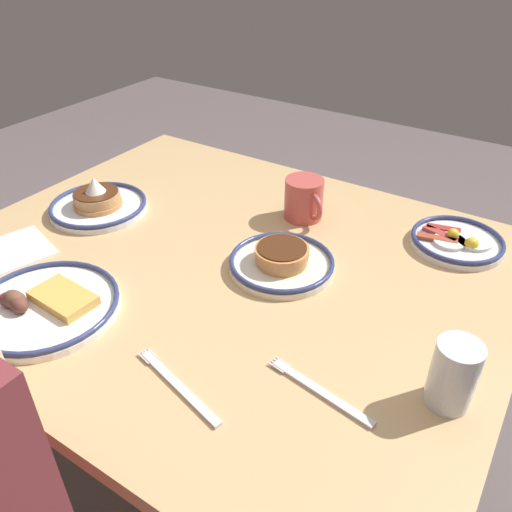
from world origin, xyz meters
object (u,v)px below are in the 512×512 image
Objects in this scene: plate_far_side at (282,261)px; fork_far at (177,385)px; paper_napkin at (15,250)px; fork_near at (319,391)px; drinking_glass at (452,378)px; coffee_mug at (304,199)px; plate_center_pancakes at (98,204)px; plate_near_main at (457,241)px; plate_far_companion at (45,305)px.

plate_far_side reaches higher than fork_far.
paper_napkin is 0.75m from fork_near.
plate_far_side is at bearing -23.04° from drinking_glass.
coffee_mug is (0.06, -0.21, 0.03)m from plate_far_side.
drinking_glass reaches higher than plate_center_pancakes.
plate_near_main is 0.85× the size of plate_center_pancakes.
drinking_glass reaches higher than fork_far.
plate_far_side is 1.14× the size of fork_near.
drinking_glass is at bearing -152.16° from fork_near.
plate_center_pancakes is at bearing -17.00° from fork_near.
coffee_mug is 1.03× the size of drinking_glass.
coffee_mug is 0.59m from fork_far.
plate_near_main is 0.87m from plate_far_companion.
fork_near is at bearing 27.84° from drinking_glass.
fork_near and fork_far have the same top height.
paper_napkin is at bearing 26.42° from plate_far_side.
plate_near_main reaches higher than paper_napkin.
drinking_glass is 0.76× the size of paper_napkin.
fork_near is (-0.22, 0.26, -0.02)m from plate_far_side.
drinking_glass is 0.42m from fork_far.
coffee_mug is 0.55m from fork_near.
drinking_glass is 0.57× the size of fork_far.
plate_center_pancakes is at bearing 3.85° from plate_far_side.
fork_far is at bearing 169.25° from paper_napkin.
coffee_mug is (-0.24, -0.57, 0.04)m from plate_far_companion.
plate_far_side is at bearing -176.15° from plate_center_pancakes.
drinking_glass is at bearing 103.12° from plate_near_main.
paper_napkin is at bearing 33.95° from plate_near_main.
fork_near is (-0.73, 0.22, -0.02)m from plate_center_pancakes.
plate_far_companion reaches higher than paper_napkin.
plate_far_companion is 0.25m from paper_napkin.
plate_near_main is 0.54m from fork_near.
fork_near is at bearing -150.03° from fork_far.
coffee_mug reaches higher than plate_far_companion.
coffee_mug reaches higher than fork_near.
paper_napkin is (0.92, 0.10, -0.05)m from drinking_glass.
plate_far_side is at bearing -49.50° from fork_near.
plate_center_pancakes is 2.02× the size of coffee_mug.
plate_center_pancakes is 2.08× the size of drinking_glass.
coffee_mug is at bearing -73.32° from plate_far_side.
fork_far is at bearing 94.03° from plate_far_side.
plate_near_main is 0.98m from paper_napkin.
plate_far_companion reaches higher than fork_near.
plate_near_main is 1.72× the size of coffee_mug.
coffee_mug reaches higher than fork_far.
plate_far_side is (-0.30, -0.36, 0.00)m from plate_far_companion.
plate_far_companion is 0.62m from coffee_mug.
fork_far is at bearing 178.65° from plate_far_companion.
paper_napkin is (0.23, -0.10, -0.01)m from plate_far_companion.
plate_far_companion is 0.72m from drinking_glass.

